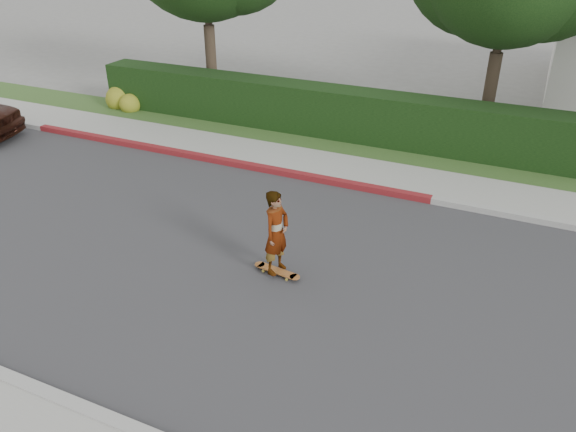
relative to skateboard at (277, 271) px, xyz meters
name	(u,v)px	position (x,y,z in m)	size (l,w,h in m)	color
ground	(329,287)	(1.01, 0.04, -0.08)	(120.00, 120.00, 0.00)	slate
road	(329,286)	(1.01, 0.04, -0.08)	(60.00, 8.00, 0.01)	#2D2D30
curb_far	(390,192)	(1.01, 4.14, -0.01)	(60.00, 0.20, 0.15)	#9E9E99
curb_red_section	(209,159)	(-3.99, 4.14, -0.01)	(12.00, 0.21, 0.15)	maroon
sidewalk_far	(399,178)	(1.01, 5.04, -0.02)	(60.00, 1.60, 0.12)	gray
planting_strip	(414,156)	(1.01, 6.64, -0.03)	(60.00, 1.60, 0.10)	#2D4C1E
hedge	(321,111)	(-1.99, 7.24, 0.67)	(15.00, 1.00, 1.50)	black
flowering_shrub	(123,101)	(-8.99, 6.78, 0.25)	(1.40, 1.00, 0.90)	#2D4C19
skateboard	(277,271)	(0.00, 0.00, 0.00)	(0.99, 0.32, 0.09)	gold
skateboarder	(276,233)	(0.00, 0.00, 0.82)	(0.59, 0.39, 1.62)	white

